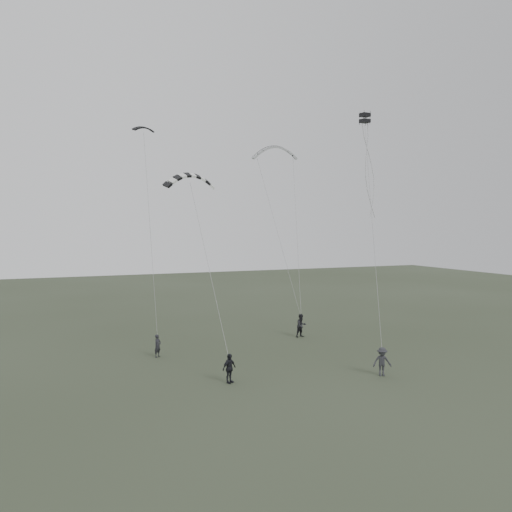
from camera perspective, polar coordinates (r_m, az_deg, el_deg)
name	(u,v)px	position (r m, az deg, el deg)	size (l,w,h in m)	color
ground	(264,372)	(32.35, 0.94, -13.09)	(140.00, 140.00, 0.00)	#313A26
flyer_left	(158,346)	(36.29, -11.18, -10.04)	(0.58, 0.38, 1.60)	black
flyer_right	(301,326)	(42.09, 5.20, -7.92)	(0.94, 0.73, 1.93)	black
flyer_center	(229,368)	(29.98, -3.08, -12.70)	(1.02, 0.42, 1.74)	black
flyer_far	(382,362)	(32.23, 14.22, -11.62)	(1.14, 0.66, 1.77)	#2A2A2F
kite_dark_small	(144,127)	(39.87, -12.73, 14.14)	(1.63, 0.49, 0.53)	black
kite_pale_large	(275,147)	(45.78, 2.20, 12.34)	(4.09, 0.92, 1.67)	#A6A9AB
kite_striped	(190,175)	(33.01, -7.55, 9.16)	(3.31, 0.83, 1.27)	black
kite_box	(365,118)	(39.04, 12.34, 15.16)	(0.62, 0.62, 0.71)	black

